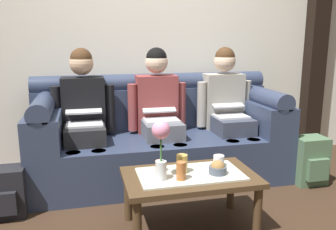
{
  "coord_description": "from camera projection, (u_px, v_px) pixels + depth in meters",
  "views": [
    {
      "loc": [
        -0.68,
        -1.99,
        1.3
      ],
      "look_at": [
        0.01,
        0.85,
        0.67
      ],
      "focal_mm": 37.85,
      "sensor_mm": 36.0,
      "label": 1
    }
  ],
  "objects": [
    {
      "name": "backpack_left",
      "position": [
        1.0,
        193.0,
        2.61
      ],
      "size": [
        0.35,
        0.25,
        0.37
      ],
      "color": "black",
      "rests_on": "ground_plane"
    },
    {
      "name": "couch",
      "position": [
        159.0,
        139.0,
        3.35
      ],
      "size": [
        2.3,
        0.88,
        0.96
      ],
      "color": "#2D3851",
      "rests_on": "ground_plane"
    },
    {
      "name": "snack_bowl",
      "position": [
        218.0,
        168.0,
        2.38
      ],
      "size": [
        0.12,
        0.12,
        0.1
      ],
      "color": "#4C5666",
      "rests_on": "coffee_table"
    },
    {
      "name": "backpack_right",
      "position": [
        310.0,
        161.0,
        3.21
      ],
      "size": [
        0.28,
        0.27,
        0.43
      ],
      "color": "#4C6B4C",
      "rests_on": "ground_plane"
    },
    {
      "name": "cup_near_right",
      "position": [
        160.0,
        166.0,
        2.43
      ],
      "size": [
        0.06,
        0.06,
        0.08
      ],
      "primitive_type": "cylinder",
      "color": "#B26633",
      "rests_on": "coffee_table"
    },
    {
      "name": "person_middle",
      "position": [
        159.0,
        109.0,
        3.29
      ],
      "size": [
        0.56,
        0.67,
        1.22
      ],
      "color": "#595B66",
      "rests_on": "ground_plane"
    },
    {
      "name": "flower_vase",
      "position": [
        161.0,
        142.0,
        2.24
      ],
      "size": [
        0.12,
        0.12,
        0.39
      ],
      "color": "silver",
      "rests_on": "coffee_table"
    },
    {
      "name": "timber_pillar",
      "position": [
        317.0,
        25.0,
        3.95
      ],
      "size": [
        0.2,
        0.2,
        2.9
      ],
      "primitive_type": "cube",
      "color": "black",
      "rests_on": "ground_plane"
    },
    {
      "name": "cup_far_left",
      "position": [
        182.0,
        164.0,
        2.4
      ],
      "size": [
        0.08,
        0.08,
        0.13
      ],
      "primitive_type": "cylinder",
      "color": "gold",
      "rests_on": "coffee_table"
    },
    {
      "name": "person_left",
      "position": [
        84.0,
        113.0,
        3.13
      ],
      "size": [
        0.56,
        0.67,
        1.22
      ],
      "color": "#232326",
      "rests_on": "ground_plane"
    },
    {
      "name": "coffee_table",
      "position": [
        190.0,
        182.0,
        2.41
      ],
      "size": [
        0.9,
        0.54,
        0.41
      ],
      "color": "#47331E",
      "rests_on": "ground_plane"
    },
    {
      "name": "cup_far_center",
      "position": [
        219.0,
        161.0,
        2.53
      ],
      "size": [
        0.08,
        0.08,
        0.08
      ],
      "primitive_type": "cylinder",
      "color": "silver",
      "rests_on": "coffee_table"
    },
    {
      "name": "back_wall_patterned",
      "position": [
        147.0,
        24.0,
        3.63
      ],
      "size": [
        6.0,
        0.12,
        2.9
      ],
      "primitive_type": "cube",
      "color": "silver",
      "rests_on": "ground_plane"
    },
    {
      "name": "cup_near_left",
      "position": [
        181.0,
        171.0,
        2.28
      ],
      "size": [
        0.06,
        0.06,
        0.12
      ],
      "primitive_type": "cylinder",
      "color": "#B26633",
      "rests_on": "coffee_table"
    },
    {
      "name": "person_right",
      "position": [
        227.0,
        106.0,
        3.45
      ],
      "size": [
        0.56,
        0.67,
        1.22
      ],
      "color": "#383D4C",
      "rests_on": "ground_plane"
    }
  ]
}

